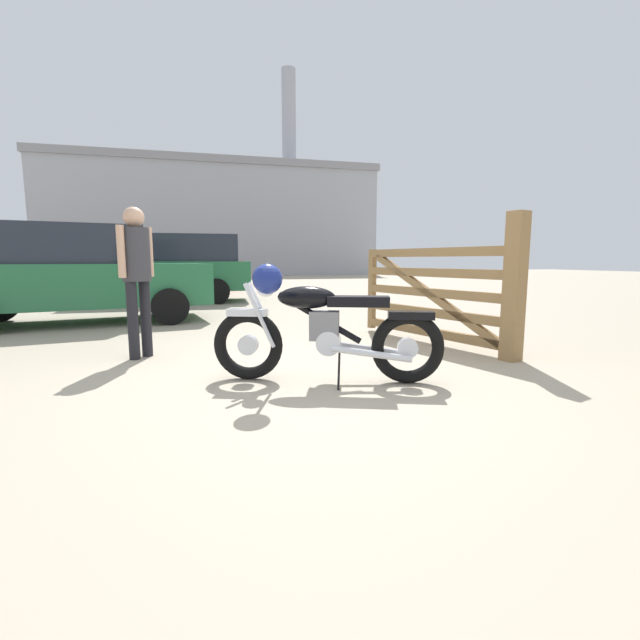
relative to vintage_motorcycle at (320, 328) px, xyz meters
name	(u,v)px	position (x,y,z in m)	size (l,w,h in m)	color
ground_plane	(309,379)	(-0.08, 0.12, -0.49)	(80.00, 80.00, 0.00)	tan
vintage_motorcycle	(320,328)	(0.00, 0.00, 0.00)	(1.99, 0.87, 1.07)	black
timber_gate	(447,291)	(1.95, 1.14, 0.21)	(0.87, 2.47, 1.60)	olive
bystander	(136,267)	(-1.69, 1.47, 0.53)	(0.33, 0.37, 1.66)	black
dark_sedan_left	(153,265)	(-2.54, 11.90, 0.45)	(4.92, 2.53, 1.74)	black
silver_sedan_mid	(80,275)	(-3.02, 4.66, 0.34)	(4.44, 2.49, 1.67)	black
red_hatchback_near	(161,266)	(-2.01, 8.38, 0.45)	(4.76, 2.09, 1.74)	black
pale_sedan_back	(200,264)	(-1.05, 16.49, 0.43)	(4.08, 2.20, 1.78)	black
industrial_building	(217,221)	(0.35, 31.95, 3.64)	(23.58, 9.32, 15.88)	#9EA0A8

